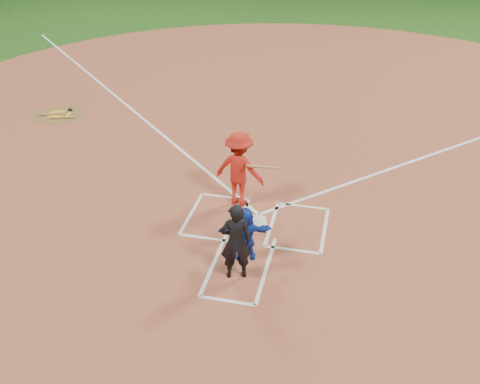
% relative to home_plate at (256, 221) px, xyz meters
% --- Properties ---
extents(ground, '(120.00, 120.00, 0.00)m').
position_rel_home_plate_xyz_m(ground, '(0.00, 0.00, -0.02)').
color(ground, '#1C4812').
rests_on(ground, ground).
extents(home_plate_dirt, '(28.00, 28.00, 0.01)m').
position_rel_home_plate_xyz_m(home_plate_dirt, '(0.00, 6.00, -0.01)').
color(home_plate_dirt, brown).
rests_on(home_plate_dirt, ground).
extents(home_plate, '(0.60, 0.60, 0.02)m').
position_rel_home_plate_xyz_m(home_plate, '(0.00, 0.00, 0.00)').
color(home_plate, silver).
rests_on(home_plate, home_plate_dirt).
extents(on_deck_circle, '(1.70, 1.70, 0.01)m').
position_rel_home_plate_xyz_m(on_deck_circle, '(-7.84, 4.91, -0.00)').
color(on_deck_circle, brown).
rests_on(on_deck_circle, home_plate_dirt).
extents(on_deck_logo, '(0.80, 0.80, 0.00)m').
position_rel_home_plate_xyz_m(on_deck_logo, '(-7.84, 4.91, 0.00)').
color(on_deck_logo, gold).
rests_on(on_deck_logo, on_deck_circle).
extents(on_deck_bat_a, '(0.29, 0.83, 0.06)m').
position_rel_home_plate_xyz_m(on_deck_bat_a, '(-7.69, 5.16, 0.03)').
color(on_deck_bat_a, brown).
rests_on(on_deck_bat_a, on_deck_circle).
extents(on_deck_bat_b, '(0.79, 0.41, 0.06)m').
position_rel_home_plate_xyz_m(on_deck_bat_b, '(-8.04, 4.81, 0.03)').
color(on_deck_bat_b, '#8F5F34').
rests_on(on_deck_bat_b, on_deck_circle).
extents(on_deck_bat_c, '(0.82, 0.33, 0.06)m').
position_rel_home_plate_xyz_m(on_deck_bat_c, '(-7.54, 4.61, 0.03)').
color(on_deck_bat_c, olive).
rests_on(on_deck_bat_c, on_deck_circle).
extents(bat_weight_donut, '(0.19, 0.19, 0.05)m').
position_rel_home_plate_xyz_m(bat_weight_donut, '(-7.64, 5.31, 0.03)').
color(bat_weight_donut, black).
rests_on(bat_weight_donut, on_deck_circle).
extents(catcher, '(1.18, 0.69, 1.21)m').
position_rel_home_plate_xyz_m(catcher, '(0.05, -1.41, 0.60)').
color(catcher, '#1437A7').
rests_on(catcher, home_plate_dirt).
extents(umpire, '(0.71, 0.57, 1.68)m').
position_rel_home_plate_xyz_m(umpire, '(-0.01, -2.02, 0.83)').
color(umpire, black).
rests_on(umpire, home_plate_dirt).
extents(chalk_markings, '(28.35, 17.32, 0.01)m').
position_rel_home_plate_xyz_m(chalk_markings, '(0.00, 5.29, -0.01)').
color(chalk_markings, white).
rests_on(chalk_markings, home_plate_dirt).
extents(batter_at_plate, '(1.63, 0.89, 1.88)m').
position_rel_home_plate_xyz_m(batter_at_plate, '(-0.58, 0.74, 0.93)').
color(batter_at_plate, red).
rests_on(batter_at_plate, home_plate_dirt).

